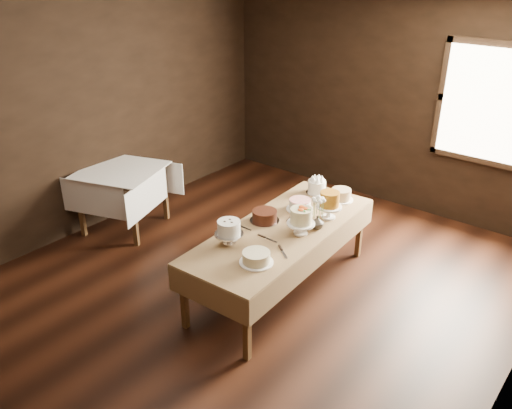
% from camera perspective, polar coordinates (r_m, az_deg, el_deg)
% --- Properties ---
extents(floor, '(5.00, 6.00, 0.01)m').
position_cam_1_polar(floor, '(5.58, -1.31, -9.51)').
color(floor, black).
rests_on(floor, ground).
extents(ceiling, '(5.00, 6.00, 0.01)m').
position_cam_1_polar(ceiling, '(4.57, -1.68, 20.44)').
color(ceiling, beige).
rests_on(ceiling, wall_back).
extents(wall_back, '(5.00, 0.02, 2.80)m').
position_cam_1_polar(wall_back, '(7.33, 14.12, 10.67)').
color(wall_back, black).
rests_on(wall_back, ground).
extents(wall_left, '(0.02, 6.00, 2.80)m').
position_cam_1_polar(wall_left, '(6.71, -18.19, 8.77)').
color(wall_left, black).
rests_on(wall_left, ground).
extents(window, '(1.10, 0.05, 1.30)m').
position_cam_1_polar(window, '(6.81, 24.03, 9.81)').
color(window, '#FFEABF').
rests_on(window, wall_back).
extents(display_table, '(1.01, 2.35, 0.72)m').
position_cam_1_polar(display_table, '(5.31, 2.82, -3.09)').
color(display_table, '#452D18').
rests_on(display_table, ground).
extents(side_table, '(1.19, 1.19, 0.79)m').
position_cam_1_polar(side_table, '(6.73, -14.40, 2.94)').
color(side_table, '#452D18').
rests_on(side_table, ground).
extents(cake_meringue, '(0.25, 0.25, 0.15)m').
position_cam_1_polar(cake_meringue, '(6.05, 6.61, 1.89)').
color(cake_meringue, silver).
rests_on(cake_meringue, display_table).
extents(cake_speckled, '(0.27, 0.27, 0.13)m').
position_cam_1_polar(cake_speckled, '(5.92, 9.21, 1.03)').
color(cake_speckled, white).
rests_on(cake_speckled, display_table).
extents(cake_lattice, '(0.33, 0.33, 0.11)m').
position_cam_1_polar(cake_lattice, '(5.65, 4.78, -0.08)').
color(cake_lattice, white).
rests_on(cake_lattice, display_table).
extents(cake_caramel, '(0.27, 0.27, 0.31)m').
position_cam_1_polar(cake_caramel, '(5.48, 7.93, -0.22)').
color(cake_caramel, white).
rests_on(cake_caramel, display_table).
extents(cake_chocolate, '(0.31, 0.31, 0.12)m').
position_cam_1_polar(cake_chocolate, '(5.39, 0.94, -1.29)').
color(cake_chocolate, silver).
rests_on(cake_chocolate, display_table).
extents(cake_flowers, '(0.28, 0.28, 0.28)m').
position_cam_1_polar(cake_flowers, '(5.14, 4.89, -1.97)').
color(cake_flowers, white).
rests_on(cake_flowers, display_table).
extents(cake_swirl, '(0.31, 0.31, 0.25)m').
position_cam_1_polar(cake_swirl, '(4.96, -2.94, -3.16)').
color(cake_swirl, silver).
rests_on(cake_swirl, display_table).
extents(cake_cream, '(0.31, 0.31, 0.11)m').
position_cam_1_polar(cake_cream, '(4.70, 0.03, -5.80)').
color(cake_cream, white).
rests_on(cake_cream, display_table).
extents(cake_server_a, '(0.24, 0.03, 0.01)m').
position_cam_1_polar(cake_server_a, '(5.07, 1.66, -3.87)').
color(cake_server_a, silver).
rests_on(cake_server_a, display_table).
extents(cake_server_b, '(0.21, 0.16, 0.01)m').
position_cam_1_polar(cake_server_b, '(4.85, 3.08, -5.41)').
color(cake_server_b, silver).
rests_on(cake_server_b, display_table).
extents(cake_server_c, '(0.09, 0.24, 0.01)m').
position_cam_1_polar(cake_server_c, '(5.55, 3.99, -1.10)').
color(cake_server_c, silver).
rests_on(cake_server_c, display_table).
extents(cake_server_e, '(0.24, 0.03, 0.01)m').
position_cam_1_polar(cake_server_e, '(5.28, -1.13, -2.58)').
color(cake_server_e, silver).
rests_on(cake_server_e, display_table).
extents(flower_vase, '(0.18, 0.18, 0.13)m').
position_cam_1_polar(flower_vase, '(5.29, 6.66, -1.93)').
color(flower_vase, '#2D2823').
rests_on(flower_vase, display_table).
extents(flower_bouquet, '(0.14, 0.14, 0.20)m').
position_cam_1_polar(flower_bouquet, '(5.20, 6.77, -0.10)').
color(flower_bouquet, white).
rests_on(flower_bouquet, flower_vase).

